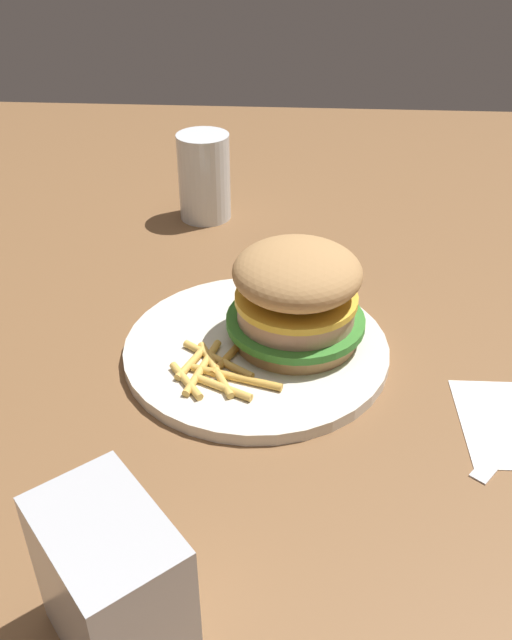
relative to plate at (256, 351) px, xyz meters
The scene contains 6 objects.
ground_plane 0.03m from the plate, 98.79° to the right, with size 1.60×1.60×0.00m, color brown.
plate is the anchor object (origin of this frame).
sandwich 0.07m from the plate, 115.31° to the left, with size 0.13×0.13×0.10m.
fries_pile 0.06m from the plate, 38.76° to the right, with size 0.09×0.10×0.01m.
drink_glass 0.32m from the plate, 164.12° to the right, with size 0.07×0.07×0.11m.
napkin_dispenser 0.30m from the plate, 11.83° to the right, with size 0.09×0.06×0.11m, color #B7BABF.
Camera 1 is at (0.53, 0.06, 0.40)m, focal length 38.53 mm.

